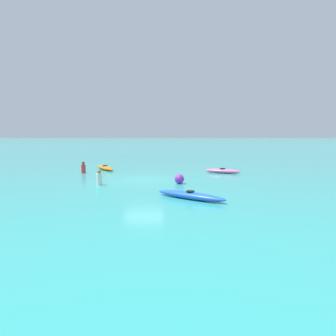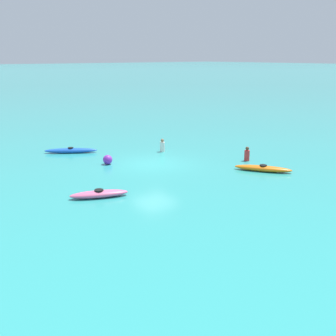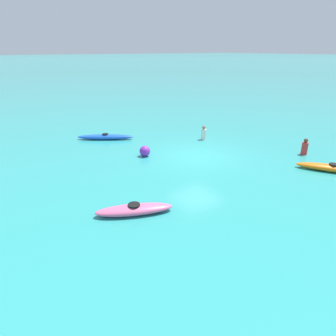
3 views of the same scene
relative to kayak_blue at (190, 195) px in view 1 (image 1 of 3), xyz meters
name	(u,v)px [view 1 (image 1 of 3)]	position (x,y,z in m)	size (l,w,h in m)	color
ground_plane	(144,179)	(-5.68, -2.61, -0.16)	(600.00, 600.00, 0.00)	teal
kayak_blue	(190,195)	(0.00, 0.00, 0.00)	(2.44, 3.16, 0.37)	blue
kayak_pink	(222,171)	(-8.90, 2.97, 0.00)	(1.68, 2.67, 0.37)	pink
kayak_orange	(105,168)	(-10.87, -6.32, 0.00)	(2.98, 2.24, 0.37)	orange
buoy_purple	(179,179)	(-4.07, -0.38, 0.12)	(0.56, 0.56, 0.56)	purple
person_near_shore	(99,178)	(-3.55, -4.94, 0.22)	(0.32, 0.32, 0.88)	silver
person_by_kayaks	(83,168)	(-8.74, -7.45, 0.22)	(0.43, 0.43, 0.88)	red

